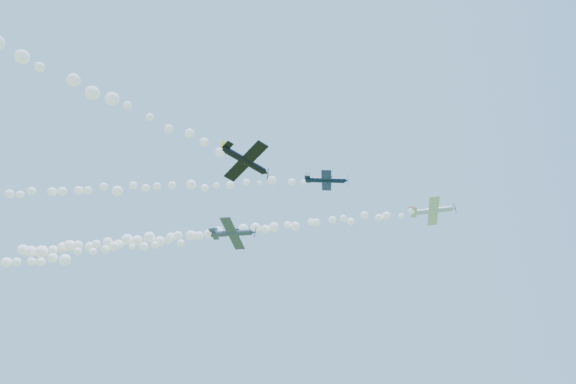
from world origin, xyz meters
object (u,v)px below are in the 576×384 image
(plane_white, at_px, (433,211))
(plane_black, at_px, (245,161))
(plane_navy, at_px, (326,180))
(plane_grey, at_px, (233,233))

(plane_white, relative_size, plane_black, 1.22)
(plane_white, distance_m, plane_black, 42.38)
(plane_navy, relative_size, plane_grey, 0.94)
(plane_black, bearing_deg, plane_navy, 18.72)
(plane_navy, height_order, plane_grey, plane_navy)
(plane_grey, bearing_deg, plane_white, 24.58)
(plane_navy, distance_m, plane_grey, 17.06)
(plane_white, distance_m, plane_navy, 22.03)
(plane_white, relative_size, plane_grey, 1.05)
(plane_grey, height_order, plane_black, plane_grey)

